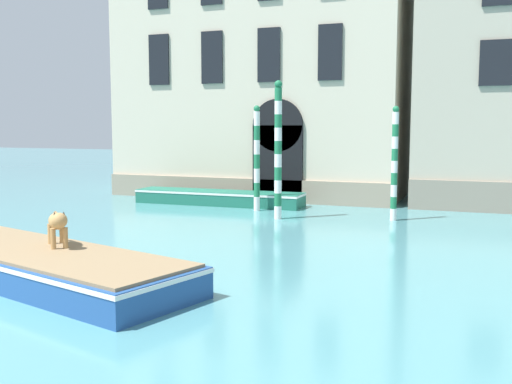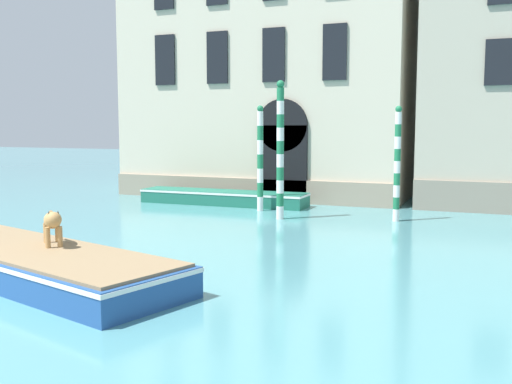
{
  "view_description": "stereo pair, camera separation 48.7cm",
  "coord_description": "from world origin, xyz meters",
  "px_view_note": "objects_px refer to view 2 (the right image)",
  "views": [
    {
      "loc": [
        9.21,
        -5.63,
        3.17
      ],
      "look_at": [
        2.99,
        10.68,
        1.2
      ],
      "focal_mm": 42.0,
      "sensor_mm": 36.0,
      "label": 1
    },
    {
      "loc": [
        9.66,
        -5.45,
        3.17
      ],
      "look_at": [
        2.99,
        10.68,
        1.2
      ],
      "focal_mm": 42.0,
      "sensor_mm": 36.0,
      "label": 2
    }
  ],
  "objects_px": {
    "boat_foreground": "(36,262)",
    "mooring_pole_0": "(397,163)",
    "mooring_pole_2": "(260,158)",
    "mooring_pole_1": "(280,150)",
    "boat_moored_near_palazzo": "(223,197)",
    "dog_on_deck": "(53,221)"
  },
  "relations": [
    {
      "from": "mooring_pole_0",
      "to": "mooring_pole_1",
      "type": "xyz_separation_m",
      "value": [
        -3.69,
        -1.05,
        0.43
      ]
    },
    {
      "from": "dog_on_deck",
      "to": "boat_moored_near_palazzo",
      "type": "bearing_deg",
      "value": 142.92
    },
    {
      "from": "boat_foreground",
      "to": "mooring_pole_0",
      "type": "xyz_separation_m",
      "value": [
        5.62,
        10.38,
        1.56
      ]
    },
    {
      "from": "boat_foreground",
      "to": "mooring_pole_0",
      "type": "bearing_deg",
      "value": 77.42
    },
    {
      "from": "boat_foreground",
      "to": "mooring_pole_1",
      "type": "relative_size",
      "value": 1.66
    },
    {
      "from": "boat_moored_near_palazzo",
      "to": "mooring_pole_1",
      "type": "distance_m",
      "value": 4.74
    },
    {
      "from": "dog_on_deck",
      "to": "boat_moored_near_palazzo",
      "type": "height_order",
      "value": "dog_on_deck"
    },
    {
      "from": "boat_moored_near_palazzo",
      "to": "mooring_pole_1",
      "type": "xyz_separation_m",
      "value": [
        3.38,
        -2.62,
        2.04
      ]
    },
    {
      "from": "boat_foreground",
      "to": "boat_moored_near_palazzo",
      "type": "distance_m",
      "value": 12.03
    },
    {
      "from": "boat_foreground",
      "to": "mooring_pole_2",
      "type": "relative_size",
      "value": 1.98
    },
    {
      "from": "boat_foreground",
      "to": "mooring_pole_0",
      "type": "distance_m",
      "value": 11.91
    },
    {
      "from": "mooring_pole_1",
      "to": "mooring_pole_2",
      "type": "distance_m",
      "value": 2.11
    },
    {
      "from": "mooring_pole_1",
      "to": "boat_moored_near_palazzo",
      "type": "bearing_deg",
      "value": 142.24
    },
    {
      "from": "boat_moored_near_palazzo",
      "to": "mooring_pole_0",
      "type": "xyz_separation_m",
      "value": [
        7.07,
        -1.57,
        1.62
      ]
    },
    {
      "from": "boat_foreground",
      "to": "mooring_pole_2",
      "type": "height_order",
      "value": "mooring_pole_2"
    },
    {
      "from": "dog_on_deck",
      "to": "mooring_pole_2",
      "type": "distance_m",
      "value": 10.59
    },
    {
      "from": "boat_moored_near_palazzo",
      "to": "mooring_pole_2",
      "type": "bearing_deg",
      "value": -28.05
    },
    {
      "from": "boat_foreground",
      "to": "boat_moored_near_palazzo",
      "type": "bearing_deg",
      "value": 112.77
    },
    {
      "from": "mooring_pole_0",
      "to": "boat_foreground",
      "type": "bearing_deg",
      "value": -118.44
    },
    {
      "from": "boat_foreground",
      "to": "dog_on_deck",
      "type": "xyz_separation_m",
      "value": [
        0.17,
        0.34,
        0.81
      ]
    },
    {
      "from": "mooring_pole_0",
      "to": "mooring_pole_2",
      "type": "distance_m",
      "value": 5.08
    },
    {
      "from": "mooring_pole_0",
      "to": "mooring_pole_1",
      "type": "bearing_deg",
      "value": -164.16
    }
  ]
}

